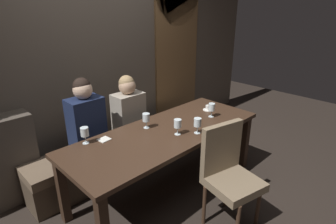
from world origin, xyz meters
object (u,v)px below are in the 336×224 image
Objects in this scene: diner_redhead at (86,118)px; wine_glass_far_left at (85,132)px; banquette_bench at (129,150)px; chair_near_side at (228,170)px; diner_bearded at (128,108)px; wine_glass_end_right at (146,118)px; wine_glass_far_right at (212,108)px; dining_table at (167,138)px; wine_glass_near_left at (178,124)px; espresso_cup at (208,108)px; wine_glass_end_left at (198,123)px.

diner_redhead reaches higher than wine_glass_far_left.
chair_near_side reaches higher than banquette_bench.
diner_bearded is 0.50m from wine_glass_end_right.
banquette_bench is at bearing 128.65° from wine_glass_far_right.
dining_table is 0.30m from wine_glass_end_right.
wine_glass_near_left reaches higher than dining_table.
diner_redhead is 5.06× the size of wine_glass_far_right.
wine_glass_far_right reaches higher than dining_table.
wine_glass_near_left is at bearing -88.69° from banquette_bench.
espresso_cup is at bearing -25.28° from diner_redhead.
wine_glass_end_right is (0.44, -0.48, 0.01)m from diner_redhead.
diner_bearded is 4.60× the size of wine_glass_end_left.
diner_bearded reaches higher than wine_glass_end_left.
wine_glass_near_left is at bearing -32.51° from wine_glass_far_left.
banquette_bench is 3.31× the size of diner_bearded.
wine_glass_far_left is 1.00× the size of wine_glass_end_left.
wine_glass_far_left is (-0.76, -0.34, 0.05)m from diner_bearded.
chair_near_side reaches higher than wine_glass_far_left.
wine_glass_far_left is at bearing -156.20° from diner_bearded.
wine_glass_far_left is 1.00× the size of wine_glass_far_right.
wine_glass_near_left and wine_glass_far_left have the same top height.
dining_table is 0.84m from wine_glass_far_left.
wine_glass_far_right is (0.64, -0.80, 0.62)m from banquette_bench.
wine_glass_near_left is 1.00× the size of wine_glass_end_left.
wine_glass_near_left is 1.00× the size of wine_glass_far_left.
dining_table is at bearing 171.43° from wine_glass_far_right.
banquette_bench is 15.24× the size of wine_glass_far_left.
wine_glass_near_left is 1.37× the size of espresso_cup.
chair_near_side is 1.30× the size of diner_bearded.
diner_redhead reaches higher than wine_glass_far_right.
wine_glass_near_left is 0.20m from wine_glass_end_left.
diner_redhead is at bearing 146.47° from wine_glass_far_right.
wine_glass_far_right reaches higher than banquette_bench.
diner_bearded reaches higher than espresso_cup.
diner_bearded reaches higher than wine_glass_near_left.
diner_bearded is 0.99m from wine_glass_far_right.
chair_near_side is 0.66m from wine_glass_near_left.
wine_glass_far_left is (-0.74, 0.35, 0.20)m from dining_table.
dining_table is 13.41× the size of wine_glass_far_right.
wine_glass_end_left reaches higher than banquette_bench.
wine_glass_far_left is at bearing 169.39° from espresso_cup.
banquette_bench is 1.03m from wine_glass_far_left.
chair_near_side is 5.98× the size of wine_glass_near_left.
dining_table is 13.41× the size of wine_glass_far_left.
espresso_cup is at bearing -9.15° from wine_glass_end_right.
wine_glass_far_left is at bearing -120.83° from diner_redhead.
dining_table is at bearing 97.89° from wine_glass_near_left.
chair_near_side is 5.98× the size of wine_glass_far_right.
wine_glass_far_left is at bearing 146.76° from wine_glass_end_left.
wine_glass_end_right is at bearing 101.45° from chair_near_side.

